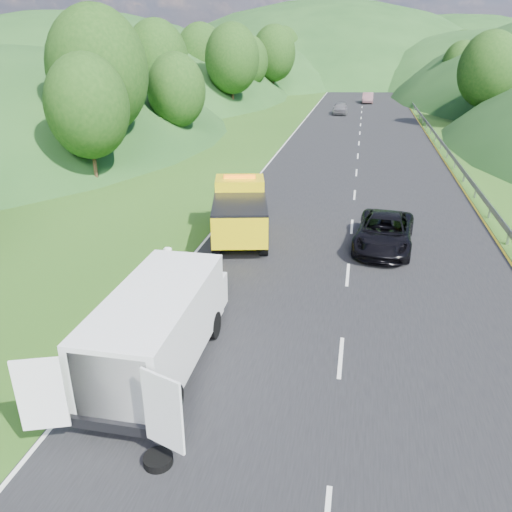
% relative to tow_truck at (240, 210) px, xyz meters
% --- Properties ---
extents(ground, '(320.00, 320.00, 0.00)m').
position_rel_tow_truck_xyz_m(ground, '(2.36, -7.41, -1.38)').
color(ground, '#38661E').
rests_on(ground, ground).
extents(road_surface, '(14.00, 200.00, 0.02)m').
position_rel_tow_truck_xyz_m(road_surface, '(5.36, 32.59, -1.37)').
color(road_surface, black).
rests_on(road_surface, ground).
extents(guardrail, '(0.06, 140.00, 1.52)m').
position_rel_tow_truck_xyz_m(guardrail, '(12.66, 45.09, -1.38)').
color(guardrail, gray).
rests_on(guardrail, ground).
extents(tree_line_left, '(14.00, 140.00, 14.00)m').
position_rel_tow_truck_xyz_m(tree_line_left, '(-16.64, 52.59, -1.38)').
color(tree_line_left, '#2B4F17').
rests_on(tree_line_left, ground).
extents(hills_backdrop, '(201.00, 288.60, 44.00)m').
position_rel_tow_truck_xyz_m(hills_backdrop, '(8.86, 127.29, -1.38)').
color(hills_backdrop, '#2D5B23').
rests_on(hills_backdrop, ground).
extents(tow_truck, '(3.81, 6.91, 2.81)m').
position_rel_tow_truck_xyz_m(tow_truck, '(0.00, 0.00, 0.00)').
color(tow_truck, black).
rests_on(tow_truck, ground).
extents(white_van, '(3.93, 7.17, 2.55)m').
position_rel_tow_truck_xyz_m(white_van, '(0.24, -10.89, 0.06)').
color(white_van, black).
rests_on(white_van, ground).
extents(woman, '(0.50, 0.68, 1.83)m').
position_rel_tow_truck_xyz_m(woman, '(-1.21, -6.26, -1.38)').
color(woman, silver).
rests_on(woman, ground).
extents(child, '(0.53, 0.45, 0.95)m').
position_rel_tow_truck_xyz_m(child, '(0.24, -8.00, -1.38)').
color(child, '#BFC368').
rests_on(child, ground).
extents(worker, '(1.33, 0.89, 1.92)m').
position_rel_tow_truck_xyz_m(worker, '(0.26, -12.04, -1.38)').
color(worker, black).
rests_on(worker, ground).
extents(suitcase, '(0.41, 0.27, 0.62)m').
position_rel_tow_truck_xyz_m(suitcase, '(-1.98, -6.04, -1.07)').
color(suitcase, brown).
rests_on(suitcase, ground).
extents(spare_tire, '(0.68, 0.68, 0.20)m').
position_rel_tow_truck_xyz_m(spare_tire, '(1.51, -14.44, -1.38)').
color(spare_tire, black).
rests_on(spare_tire, ground).
extents(passing_suv, '(3.06, 5.68, 1.52)m').
position_rel_tow_truck_xyz_m(passing_suv, '(6.86, -0.03, -1.38)').
color(passing_suv, black).
rests_on(passing_suv, ground).
extents(dist_car_a, '(1.81, 4.51, 1.54)m').
position_rel_tow_truck_xyz_m(dist_car_a, '(2.53, 47.92, -1.38)').
color(dist_car_a, '#56555B').
rests_on(dist_car_a, ground).
extents(dist_car_b, '(1.67, 4.78, 1.58)m').
position_rel_tow_truck_xyz_m(dist_car_b, '(6.13, 62.61, -1.38)').
color(dist_car_b, brown).
rests_on(dist_car_b, ground).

